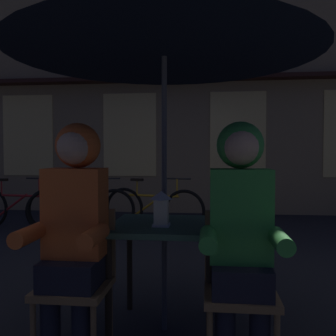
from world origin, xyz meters
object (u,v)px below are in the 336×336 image
Objects in this scene: cafe_table at (164,238)px; person_left_hooded at (74,217)px; patio_umbrella at (164,28)px; chair_right at (240,280)px; bicycle_nearest at (17,208)px; bicycle_third at (153,208)px; lantern at (161,208)px; chair_left at (78,274)px; person_right_hooded at (241,220)px; bicycle_second at (81,209)px.

person_left_hooded is (-0.48, -0.43, 0.21)m from cafe_table.
patio_umbrella is 1.68m from chair_right.
patio_umbrella is at bearing 0.00° from cafe_table.
bicycle_nearest is (-2.27, 3.57, -0.50)m from person_left_hooded.
patio_umbrella reaches higher than bicycle_third.
person_left_hooded is at bearing -145.62° from lantern.
chair_left is (-0.48, -0.37, -1.57)m from patio_umbrella.
cafe_table is 0.85× the size of chair_left.
person_right_hooded is at bearing -33.55° from lantern.
lantern is 0.14× the size of bicycle_third.
bicycle_third is at bearing 91.47° from person_left_hooded.
lantern is 3.66m from bicycle_second.
bicycle_second is at bearing 108.83° from person_left_hooded.
bicycle_third is at bearing 91.49° from chair_left.
bicycle_third is at bearing 99.76° from cafe_table.
chair_right reaches higher than bicycle_nearest.
chair_right is 3.87m from bicycle_third.
person_left_hooded is at bearing -138.43° from patio_umbrella.
person_left_hooded is 4.26m from bicycle_nearest.
bicycle_third is (1.11, 0.25, 0.00)m from bicycle_second.
lantern is at bearing -62.42° from bicycle_second.
bicycle_nearest reaches higher than cafe_table.
patio_umbrella is at bearing -80.24° from bicycle_third.
lantern is 0.59m from person_right_hooded.
person_right_hooded is at bearing -47.87° from bicycle_nearest.
chair_right reaches higher than bicycle_third.
lantern is 3.54m from bicycle_third.
person_left_hooded is 1.00× the size of person_right_hooded.
lantern reaches higher than bicycle_third.
person_right_hooded is 4.17m from bicycle_second.
chair_left is 3.68m from bicycle_second.
chair_left is at bearing -142.45° from patio_umbrella.
lantern reaches higher than chair_left.
bicycle_second is (-1.68, 3.11, -0.29)m from cafe_table.
bicycle_second is (-1.20, 3.53, -0.50)m from person_left_hooded.
patio_umbrella is 1.68m from chair_left.
bicycle_nearest is (-2.75, 3.14, -1.71)m from patio_umbrella.
person_right_hooded is at bearing 0.00° from person_left_hooded.
chair_right is (0.49, -0.27, -0.37)m from lantern.
chair_left is at bearing 180.00° from chair_right.
bicycle_third is (2.17, 0.21, 0.00)m from bicycle_nearest.
bicycle_second is (-2.16, 3.48, -0.14)m from chair_right.
person_right_hooded is (0.96, -0.06, 0.36)m from chair_left.
chair_left is at bearing -142.45° from cafe_table.
person_left_hooded reaches higher than lantern.
chair_right is 4.77m from bicycle_nearest.
cafe_table is 0.62m from chair_right.
person_right_hooded is (0.48, -0.43, -1.21)m from patio_umbrella.
lantern is at bearing 146.45° from person_right_hooded.
chair_left is at bearing -70.89° from bicycle_second.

